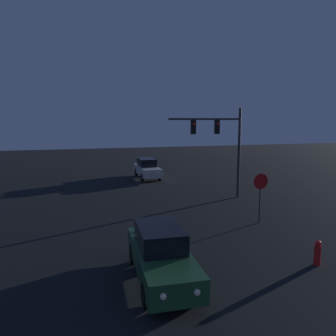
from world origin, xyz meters
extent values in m
cube|color=#1E4728|center=(-1.70, 7.97, 0.72)|extent=(1.92, 4.82, 0.74)
cube|color=black|center=(-1.68, 8.20, 1.43)|extent=(1.53, 2.29, 0.68)
cylinder|color=black|center=(-1.02, 6.46, 0.36)|extent=(0.22, 0.72, 0.71)
cylinder|color=black|center=(-2.54, 6.54, 0.36)|extent=(0.22, 0.72, 0.71)
cylinder|color=black|center=(-0.85, 9.39, 0.36)|extent=(0.22, 0.72, 0.71)
cylinder|color=black|center=(-2.37, 9.48, 0.36)|extent=(0.22, 0.72, 0.71)
sphere|color=#F9EFC6|center=(-1.38, 5.56, 0.80)|extent=(0.18, 0.18, 0.18)
sphere|color=#F9EFC6|center=(-2.29, 5.61, 0.80)|extent=(0.18, 0.18, 0.18)
cube|color=beige|center=(2.15, 26.86, 0.72)|extent=(1.71, 4.75, 0.74)
cube|color=black|center=(2.16, 27.09, 1.43)|extent=(1.43, 2.23, 0.68)
cylinder|color=black|center=(2.90, 25.38, 0.36)|extent=(0.19, 0.71, 0.71)
cylinder|color=black|center=(1.37, 25.40, 0.36)|extent=(0.19, 0.71, 0.71)
cylinder|color=black|center=(2.93, 28.32, 0.36)|extent=(0.19, 0.71, 0.71)
cylinder|color=black|center=(1.41, 28.33, 0.36)|extent=(0.19, 0.71, 0.71)
sphere|color=#F9EFC6|center=(2.58, 24.46, 0.80)|extent=(0.18, 0.18, 0.18)
sphere|color=#F9EFC6|center=(1.67, 24.47, 0.80)|extent=(0.18, 0.18, 0.18)
cylinder|color=#2D2D2D|center=(6.46, 17.85, 3.02)|extent=(0.18, 0.18, 6.04)
cube|color=#2D2D2D|center=(3.97, 17.85, 5.32)|extent=(4.97, 0.12, 0.12)
cube|color=black|center=(4.80, 17.85, 4.81)|extent=(0.28, 0.28, 0.90)
cylinder|color=red|center=(4.80, 17.70, 5.01)|extent=(0.20, 0.02, 0.20)
cube|color=black|center=(3.15, 17.85, 4.81)|extent=(0.28, 0.28, 0.90)
cylinder|color=red|center=(3.15, 17.70, 5.01)|extent=(0.20, 0.02, 0.20)
cylinder|color=#2D2D2D|center=(4.76, 12.43, 1.29)|extent=(0.07, 0.07, 2.58)
cylinder|color=red|center=(4.76, 12.41, 2.18)|extent=(0.80, 0.03, 0.80)
cylinder|color=red|center=(4.09, 7.47, 0.38)|extent=(0.24, 0.24, 0.75)
sphere|color=red|center=(4.09, 7.47, 0.82)|extent=(0.22, 0.22, 0.22)
camera|label=1|loc=(-4.37, -1.89, 5.27)|focal=35.00mm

